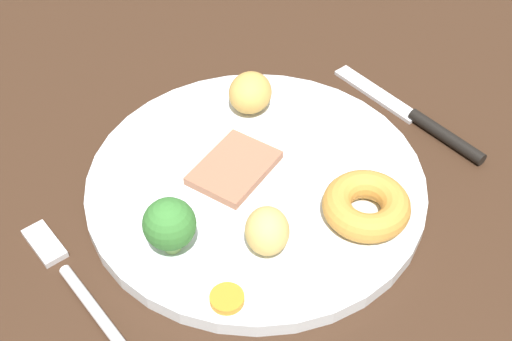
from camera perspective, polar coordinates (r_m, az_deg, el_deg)
dining_table at (r=63.93cm, az=-0.61°, el=-1.07°), size 120.00×84.00×3.60cm
dinner_plate at (r=60.43cm, az=-0.00°, el=-1.13°), size 29.90×29.90×1.40cm
meat_slice_main at (r=60.32cm, az=-1.83°, el=0.23°), size 9.14×8.04×0.80cm
yorkshire_pudding at (r=56.86cm, az=9.22°, el=-2.92°), size 7.33×7.33×2.44cm
roast_potato_left at (r=53.60cm, az=0.94°, el=-5.06°), size 5.16×5.33×3.70cm
roast_potato_right at (r=65.77cm, az=-0.48°, el=6.54°), size 6.23×6.18×3.71cm
carrot_coin_front at (r=51.76cm, az=-2.44°, el=-10.66°), size 2.64×2.64×0.59cm
broccoli_floret at (r=53.04cm, az=-7.25°, el=-4.52°), size 4.21×4.21×5.08cm
fork at (r=56.12cm, az=-15.08°, el=-8.88°), size 2.79×15.32×0.90cm
knife at (r=68.89cm, az=13.49°, el=4.15°), size 3.35×18.55×1.20cm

